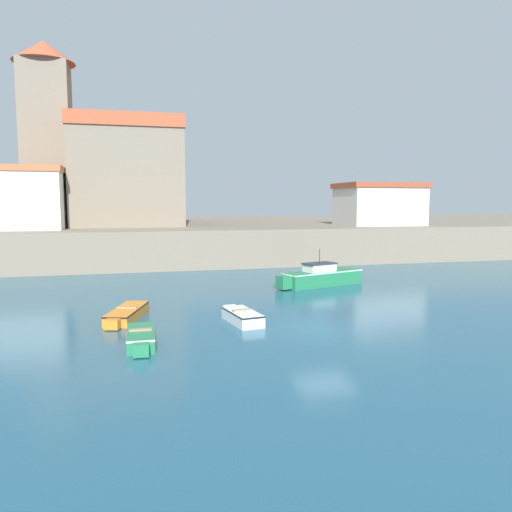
% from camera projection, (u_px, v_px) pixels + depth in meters
% --- Properties ---
extents(ground_plane, '(200.00, 200.00, 0.00)m').
position_uv_depth(ground_plane, '(325.00, 329.00, 21.43)').
color(ground_plane, '#235670').
extents(quay_seawall, '(120.00, 40.00, 3.17)m').
position_uv_depth(quay_seawall, '(198.00, 235.00, 59.49)').
color(quay_seawall, gray).
rests_on(quay_seawall, ground).
extents(dinghy_green_1, '(1.06, 3.28, 0.62)m').
position_uv_depth(dinghy_green_1, '(141.00, 338.00, 18.97)').
color(dinghy_green_1, '#237A4C').
rests_on(dinghy_green_1, ground).
extents(dinghy_white_2, '(1.48, 3.24, 0.62)m').
position_uv_depth(dinghy_white_2, '(242.00, 316.00, 22.62)').
color(dinghy_white_2, white).
rests_on(dinghy_white_2, ground).
extents(motorboat_green_3, '(6.35, 3.18, 2.40)m').
position_uv_depth(motorboat_green_3, '(321.00, 277.00, 32.58)').
color(motorboat_green_3, '#237A4C').
rests_on(motorboat_green_3, ground).
extents(dinghy_orange_4, '(2.16, 4.22, 0.57)m').
position_uv_depth(dinghy_orange_4, '(126.00, 313.00, 23.22)').
color(dinghy_orange_4, orange).
rests_on(dinghy_orange_4, ground).
extents(church, '(15.11, 17.13, 17.07)m').
position_uv_depth(church, '(115.00, 168.00, 50.52)').
color(church, gray).
rests_on(church, quay_seawall).
extents(harbor_shed_near_wharf, '(5.76, 5.20, 5.20)m').
position_uv_depth(harbor_shed_near_wharf, '(28.00, 198.00, 41.33)').
color(harbor_shed_near_wharf, silver).
rests_on(harbor_shed_near_wharf, quay_seawall).
extents(harbor_shed_mid_row, '(7.86, 5.98, 4.12)m').
position_uv_depth(harbor_shed_mid_row, '(379.00, 204.00, 49.14)').
color(harbor_shed_mid_row, silver).
rests_on(harbor_shed_mid_row, quay_seawall).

